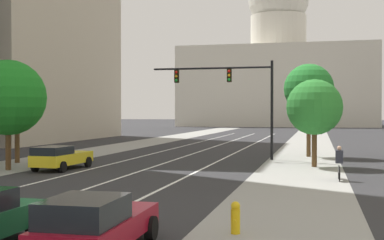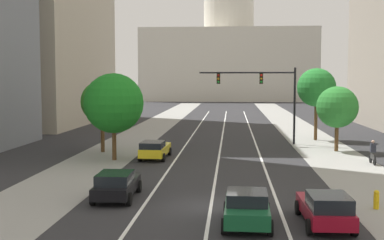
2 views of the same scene
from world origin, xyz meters
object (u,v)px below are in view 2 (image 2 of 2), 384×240
car_black (116,185)px  car_crimson (326,208)px  car_yellow (155,149)px  street_tree_mid_left (102,102)px  cyclist (373,152)px  street_tree_near_right (337,107)px  street_tree_near_left (114,103)px  traffic_signal_mast (265,89)px  capitol_building (228,54)px  car_green (247,207)px  street_tree_far_right (316,88)px  fire_hydrant (376,199)px

car_black → car_crimson: bearing=-113.8°
car_yellow → street_tree_mid_left: street_tree_mid_left is taller
cyclist → street_tree_near_right: size_ratio=0.32×
street_tree_near_left → car_yellow: bearing=15.9°
traffic_signal_mast → cyclist: 13.43m
capitol_building → car_green: 125.16m
capitol_building → street_tree_far_right: size_ratio=6.63×
street_tree_far_right → car_yellow: bearing=-137.7°
cyclist → street_tree_near_left: street_tree_near_left is taller
capitol_building → cyclist: (10.95, -108.83, -12.28)m
capitol_building → fire_hydrant: 122.36m
car_crimson → traffic_signal_mast: size_ratio=0.50×
car_crimson → car_yellow: car_crimson is taller
car_green → cyclist: bearing=-29.6°
street_tree_mid_left → street_tree_far_right: bearing=26.9°
car_green → street_tree_mid_left: bearing=30.4°
car_black → traffic_signal_mast: bearing=-22.9°
fire_hydrant → street_tree_mid_left: street_tree_mid_left is taller
car_green → street_tree_far_right: bearing=-13.2°
street_tree_near_left → car_black: bearing=-76.3°
car_green → street_tree_near_left: (-9.35, 16.11, 3.49)m
car_crimson → cyclist: bearing=-22.6°
fire_hydrant → street_tree_near_right: size_ratio=0.17×
street_tree_mid_left → car_yellow: bearing=-33.6°
car_black → street_tree_mid_left: size_ratio=0.74×
street_tree_far_right → car_black: bearing=-118.7°
car_crimson → car_black: 10.44m
cyclist → car_crimson: bearing=158.6°
car_green → street_tree_near_right: bearing=-19.0°
street_tree_near_left → cyclist: bearing=-1.2°
car_green → street_tree_far_right: size_ratio=0.57×
street_tree_near_left → street_tree_near_right: bearing=18.9°
car_crimson → street_tree_near_right: (4.88, 21.96, 2.94)m
car_crimson → street_tree_near_left: size_ratio=0.68×
capitol_building → fire_hydrant: (7.70, -121.46, -12.67)m
car_crimson → car_black: car_crimson is taller
car_green → street_tree_near_right: 23.69m
car_green → street_tree_far_right: street_tree_far_right is taller
traffic_signal_mast → street_tree_near_left: bearing=-138.8°
traffic_signal_mast → fire_hydrant: 24.03m
car_crimson → street_tree_near_left: 20.64m
traffic_signal_mast → street_tree_mid_left: traffic_signal_mast is taller
traffic_signal_mast → street_tree_near_right: traffic_signal_mast is taller
traffic_signal_mast → street_tree_mid_left: (-13.64, -6.21, -0.99)m
street_tree_near_left → capitol_building: bearing=85.9°
capitol_building → car_crimson: (4.83, -124.43, -12.38)m
traffic_signal_mast → car_yellow: bearing=-133.1°
car_green → fire_hydrant: car_green is taller
car_black → street_tree_far_right: bearing=-30.0°
car_green → car_yellow: size_ratio=0.86×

